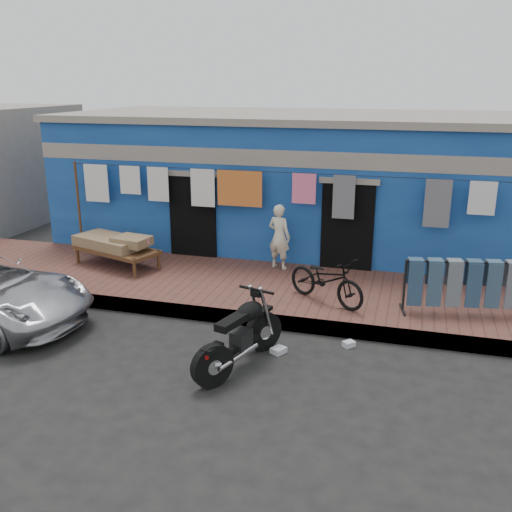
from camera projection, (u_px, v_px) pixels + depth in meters
The scene contains 13 objects.
ground at pixel (220, 366), 8.60m from camera, with size 80.00×80.00×0.00m, color black.
sidewalk at pixel (270, 291), 11.32m from camera, with size 28.00×3.00×0.25m, color brown.
curb at pixel (249, 319), 9.99m from camera, with size 28.00×0.10×0.25m, color gray.
building at pixel (310, 181), 14.53m from camera, with size 12.20×5.20×3.36m.
clothesline at pixel (258, 194), 12.13m from camera, with size 10.06×0.06×2.10m.
seated_person at pixel (279, 237), 12.12m from camera, with size 0.51×0.34×1.40m, color beige.
bicycle at pixel (327, 274), 10.27m from camera, with size 0.58×1.64×1.06m, color black.
motorcycle at pixel (239, 333), 8.42m from camera, with size 1.06×1.81×1.11m, color black, non-canonical shape.
charpoy at pixel (117, 251), 12.38m from camera, with size 2.19×1.52×0.67m, color brown, non-canonical shape.
jeans_rack at pixel (462, 286), 9.81m from camera, with size 2.10×0.79×0.99m, color black, non-canonical shape.
litter_a at pixel (228, 330), 9.77m from camera, with size 0.16×0.13×0.07m, color silver.
litter_b at pixel (349, 344), 9.22m from camera, with size 0.18×0.14×0.09m, color silver.
litter_c at pixel (278, 350), 9.01m from camera, with size 0.22×0.18×0.09m, color silver.
Camera 1 is at (2.65, -7.28, 4.12)m, focal length 40.00 mm.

